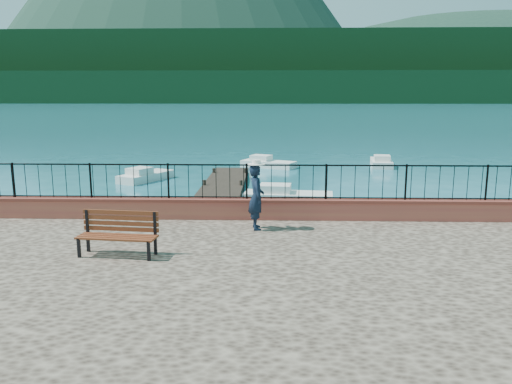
# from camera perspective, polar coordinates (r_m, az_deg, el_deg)

# --- Properties ---
(ground) EXTENTS (2000.00, 2000.00, 0.00)m
(ground) POSITION_cam_1_polar(r_m,az_deg,el_deg) (10.99, -0.40, -13.89)
(ground) COLOR #19596B
(ground) RESTS_ON ground
(parapet) EXTENTS (28.00, 0.46, 0.58)m
(parapet) POSITION_cam_1_polar(r_m,az_deg,el_deg) (14.03, 0.17, -1.92)
(parapet) COLOR #AA593D
(parapet) RESTS_ON promenade
(railing) EXTENTS (27.00, 0.05, 0.95)m
(railing) POSITION_cam_1_polar(r_m,az_deg,el_deg) (13.87, 0.17, 1.16)
(railing) COLOR black
(railing) RESTS_ON parapet
(dock) EXTENTS (2.00, 16.00, 0.30)m
(dock) POSITION_cam_1_polar(r_m,az_deg,el_deg) (22.54, -4.32, -0.48)
(dock) COLOR #2D231C
(dock) RESTS_ON ground
(far_forest) EXTENTS (900.00, 60.00, 18.00)m
(far_forest) POSITION_cam_1_polar(r_m,az_deg,el_deg) (310.00, 1.75, 11.81)
(far_forest) COLOR black
(far_forest) RESTS_ON ground
(foothills) EXTENTS (900.00, 120.00, 44.00)m
(foothills) POSITION_cam_1_polar(r_m,az_deg,el_deg) (370.37, 1.77, 13.69)
(foothills) COLOR black
(foothills) RESTS_ON ground
(companion_hill) EXTENTS (448.00, 384.00, 180.00)m
(companion_hill) POSITION_cam_1_polar(r_m,az_deg,el_deg) (610.83, 23.21, 9.70)
(companion_hill) COLOR #142D23
(companion_hill) RESTS_ON ground
(park_bench) EXTENTS (1.77, 0.75, 0.95)m
(park_bench) POSITION_cam_1_polar(r_m,az_deg,el_deg) (11.25, -15.48, -5.60)
(park_bench) COLOR black
(park_bench) RESTS_ON promenade
(person) EXTENTS (0.51, 0.68, 1.69)m
(person) POSITION_cam_1_polar(r_m,az_deg,el_deg) (12.85, 0.03, -0.59)
(person) COLOR black
(person) RESTS_ON promenade
(hat) EXTENTS (0.44, 0.44, 0.12)m
(hat) POSITION_cam_1_polar(r_m,az_deg,el_deg) (12.70, 0.03, 3.42)
(hat) COLOR white
(hat) RESTS_ON person
(boat_0) EXTENTS (4.30, 2.35, 0.80)m
(boat_0) POSITION_cam_1_polar(r_m,az_deg,el_deg) (18.40, -11.53, -2.51)
(boat_0) COLOR silver
(boat_0) RESTS_ON ground
(boat_1) EXTENTS (3.97, 1.70, 0.80)m
(boat_1) POSITION_cam_1_polar(r_m,az_deg,el_deg) (21.94, 3.71, -0.13)
(boat_1) COLOR silver
(boat_1) RESTS_ON ground
(boat_3) EXTENTS (2.71, 3.58, 0.80)m
(boat_3) POSITION_cam_1_polar(r_m,az_deg,el_deg) (28.13, -12.46, 2.10)
(boat_3) COLOR silver
(boat_3) RESTS_ON ground
(boat_4) EXTENTS (3.73, 2.65, 0.80)m
(boat_4) POSITION_cam_1_polar(r_m,az_deg,el_deg) (32.53, 1.43, 3.54)
(boat_4) COLOR white
(boat_4) RESTS_ON ground
(boat_5) EXTENTS (1.78, 3.50, 0.80)m
(boat_5) POSITION_cam_1_polar(r_m,az_deg,el_deg) (34.13, 14.14, 3.56)
(boat_5) COLOR silver
(boat_5) RESTS_ON ground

